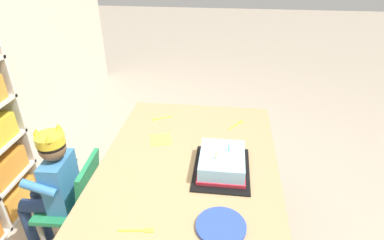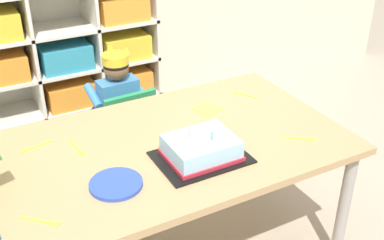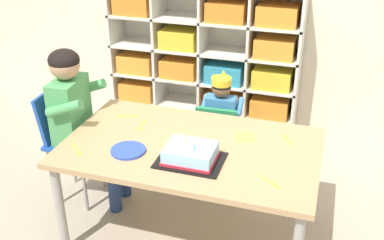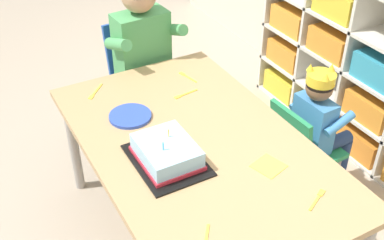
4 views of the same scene
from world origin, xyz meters
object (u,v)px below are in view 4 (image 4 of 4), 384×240
(child_with_crown, at_px, (320,120))
(fork_at_table_front_edge, at_px, (187,76))
(activity_table, at_px, (196,153))
(birthday_cake_on_tray, at_px, (167,154))
(fork_near_child_seat, at_px, (95,92))
(fork_scattered_mid_table, at_px, (317,198))
(classroom_chair_blue, at_px, (300,148))
(classroom_chair_adult_side, at_px, (139,73))
(adult_helper_seated, at_px, (147,52))
(fork_by_napkin, at_px, (184,94))
(paper_plate_stack, at_px, (130,116))

(child_with_crown, xyz_separation_m, fork_at_table_front_edge, (-0.52, -0.48, 0.12))
(activity_table, distance_m, birthday_cake_on_tray, 0.20)
(fork_near_child_seat, xyz_separation_m, fork_scattered_mid_table, (1.12, 0.48, 0.00))
(classroom_chair_blue, relative_size, birthday_cake_on_tray, 1.78)
(classroom_chair_adult_side, relative_size, fork_at_table_front_edge, 5.87)
(activity_table, relative_size, fork_near_child_seat, 12.53)
(classroom_chair_blue, height_order, child_with_crown, child_with_crown)
(classroom_chair_adult_side, bearing_deg, birthday_cake_on_tray, -110.58)
(activity_table, relative_size, classroom_chair_blue, 2.30)
(classroom_chair_adult_side, bearing_deg, adult_helper_seated, -90.00)
(child_with_crown, relative_size, fork_at_table_front_edge, 6.19)
(classroom_chair_adult_side, height_order, adult_helper_seated, adult_helper_seated)
(activity_table, distance_m, child_with_crown, 0.71)
(adult_helper_seated, distance_m, birthday_cake_on_tray, 0.90)
(adult_helper_seated, distance_m, fork_by_napkin, 0.43)
(fork_near_child_seat, bearing_deg, birthday_cake_on_tray, -129.37)
(fork_near_child_seat, distance_m, fork_at_table_front_edge, 0.49)
(birthday_cake_on_tray, bearing_deg, fork_scattered_mid_table, 40.29)
(fork_near_child_seat, bearing_deg, child_with_crown, -78.89)
(child_with_crown, relative_size, birthday_cake_on_tray, 2.32)
(classroom_chair_blue, distance_m, paper_plate_stack, 0.89)
(birthday_cake_on_tray, height_order, fork_by_napkin, birthday_cake_on_tray)
(birthday_cake_on_tray, relative_size, fork_at_table_front_edge, 2.67)
(paper_plate_stack, xyz_separation_m, fork_at_table_front_edge, (-0.20, 0.41, -0.01))
(fork_at_table_front_edge, relative_size, fork_by_napkin, 0.98)
(fork_near_child_seat, bearing_deg, classroom_chair_blue, -82.16)
(child_with_crown, bearing_deg, birthday_cake_on_tray, 90.28)
(fork_scattered_mid_table, bearing_deg, birthday_cake_on_tray, -76.93)
(activity_table, height_order, fork_scattered_mid_table, fork_scattered_mid_table)
(paper_plate_stack, relative_size, fork_at_table_front_edge, 1.47)
(fork_at_table_front_edge, bearing_deg, fork_by_napkin, -44.52)
(activity_table, bearing_deg, paper_plate_stack, -150.60)
(activity_table, xyz_separation_m, classroom_chair_adult_side, (-0.91, 0.12, -0.08))
(fork_near_child_seat, bearing_deg, fork_scattered_mid_table, -113.34)
(child_with_crown, height_order, adult_helper_seated, adult_helper_seated)
(fork_at_table_front_edge, bearing_deg, classroom_chair_blue, 23.01)
(classroom_chair_adult_side, bearing_deg, activity_table, -101.58)
(fork_at_table_front_edge, relative_size, fork_scattered_mid_table, 1.11)
(fork_near_child_seat, bearing_deg, classroom_chair_adult_side, -6.24)
(classroom_chair_blue, height_order, birthday_cake_on_tray, birthday_cake_on_tray)
(classroom_chair_blue, relative_size, paper_plate_stack, 3.23)
(birthday_cake_on_tray, relative_size, fork_by_napkin, 2.60)
(fork_near_child_seat, height_order, fork_scattered_mid_table, same)
(classroom_chair_blue, xyz_separation_m, fork_by_napkin, (-0.38, -0.47, 0.26))
(adult_helper_seated, bearing_deg, birthday_cake_on_tray, -113.26)
(child_with_crown, relative_size, fork_by_napkin, 6.04)
(classroom_chair_blue, bearing_deg, fork_scattered_mid_table, 141.37)
(activity_table, xyz_separation_m, birthday_cake_on_tray, (0.05, -0.17, 0.10))
(fork_at_table_front_edge, xyz_separation_m, fork_scattered_mid_table, (1.04, 0.00, 0.00))
(fork_at_table_front_edge, bearing_deg, activity_table, -36.44)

